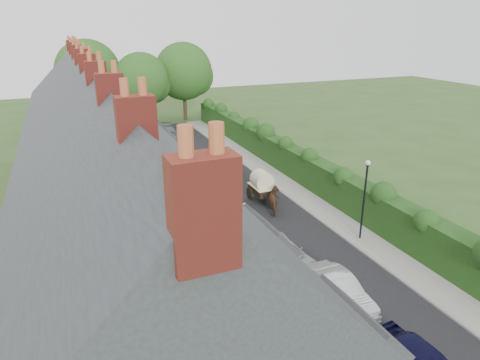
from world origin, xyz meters
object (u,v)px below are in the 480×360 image
object	(u,v)px
car_beige	(170,147)
car_grey	(168,132)
car_white	(228,206)
car_green	(205,183)
car_black	(151,122)
horse	(275,201)
lamppost	(365,190)
horse_cart	(262,184)
car_silver_b	(284,255)
car_red	(193,160)
car_silver_a	(338,290)

from	to	relation	value
car_beige	car_grey	bearing A→B (deg)	86.00
car_white	car_green	size ratio (longest dim) A/B	1.22
car_black	horse	distance (m)	29.06
car_green	horse	xyz separation A→B (m)	(3.39, -5.55, 0.09)
car_green	car_black	size ratio (longest dim) A/B	0.98
lamppost	horse_cart	world-z (taller)	lamppost
car_green	horse	size ratio (longest dim) A/B	2.22
horse_cart	horse	bearing A→B (deg)	-90.00
lamppost	car_white	distance (m)	9.27
lamppost	car_silver_b	size ratio (longest dim) A/B	1.06
car_white	car_black	bearing A→B (deg)	100.19
car_silver_b	car_beige	size ratio (longest dim) A/B	0.90
car_white	car_red	bearing A→B (deg)	96.44
car_silver_b	car_white	distance (m)	7.25
car_grey	horse_cart	xyz separation A→B (m)	(2.05, -21.12, 0.66)
car_white	car_beige	bearing A→B (deg)	101.46
car_black	horse	xyz separation A→B (m)	(2.82, -28.93, 0.08)
car_green	horse	distance (m)	6.51
car_white	car_black	distance (m)	28.29
car_silver_a	car_grey	bearing A→B (deg)	89.04
car_silver_a	horse_cart	bearing A→B (deg)	80.05
lamppost	horse	bearing A→B (deg)	117.98
car_grey	horse_cart	size ratio (longest dim) A/B	1.47
lamppost	car_green	size ratio (longest dim) A/B	1.14
horse	car_red	bearing A→B (deg)	-62.55
car_silver_a	car_beige	distance (m)	27.44
car_white	car_red	size ratio (longest dim) A/B	1.38
car_red	horse_cart	bearing A→B (deg)	-65.89
car_silver_b	car_beige	distance (m)	23.49
car_white	lamppost	bearing A→B (deg)	-33.82
car_silver_a	car_beige	bearing A→B (deg)	91.85
lamppost	car_white	world-z (taller)	lamppost
car_white	car_grey	xyz separation A→B (m)	(1.25, 22.69, -0.10)
lamppost	car_white	size ratio (longest dim) A/B	0.93
car_silver_a	horse	size ratio (longest dim) A/B	2.15
lamppost	horse	size ratio (longest dim) A/B	2.53
car_red	car_beige	xyz separation A→B (m)	(-1.03, 4.77, 0.10)
car_red	car_beige	size ratio (longest dim) A/B	0.74
car_silver_a	horse_cart	distance (m)	12.88
car_black	horse_cart	bearing A→B (deg)	-78.99
car_silver_a	car_red	distance (m)	22.64
car_silver_b	car_red	xyz separation A→B (m)	(0.46, 18.72, -0.02)
car_black	car_beige	bearing A→B (deg)	-87.71
car_green	car_grey	distance (m)	17.82
horse	horse_cart	bearing A→B (deg)	-73.53
car_silver_b	horse	bearing A→B (deg)	63.77
car_beige	horse_cart	world-z (taller)	horse_cart
lamppost	car_white	bearing A→B (deg)	135.01
car_black	horse_cart	world-z (taller)	horse_cart
car_green	car_beige	world-z (taller)	car_green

